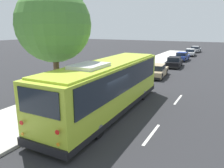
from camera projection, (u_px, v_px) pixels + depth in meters
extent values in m
plane|color=#28282B|center=(103.00, 120.00, 12.17)|extent=(160.00, 160.00, 0.00)
cube|color=beige|center=(50.00, 107.00, 13.95)|extent=(80.00, 4.22, 0.15)
cube|color=#AAA69D|center=(77.00, 113.00, 12.96)|extent=(80.00, 0.14, 0.15)
cube|color=#ADC633|center=(108.00, 86.00, 12.95)|extent=(10.97, 2.76, 2.71)
cube|color=black|center=(108.00, 106.00, 13.25)|extent=(11.03, 2.82, 0.28)
cube|color=black|center=(108.00, 77.00, 12.81)|extent=(10.08, 2.83, 1.29)
cube|color=black|center=(140.00, 64.00, 17.55)|extent=(0.08, 2.20, 1.35)
cube|color=black|center=(38.00, 103.00, 8.04)|extent=(0.08, 2.02, 1.03)
cube|color=black|center=(140.00, 56.00, 17.40)|extent=(0.08, 1.81, 0.22)
cube|color=#ADC633|center=(108.00, 63.00, 12.61)|extent=(10.30, 2.51, 0.10)
cube|color=silver|center=(89.00, 66.00, 10.89)|extent=(2.04, 1.47, 0.20)
cube|color=black|center=(139.00, 85.00, 18.01)|extent=(0.16, 2.54, 0.36)
cube|color=black|center=(41.00, 148.00, 8.48)|extent=(0.16, 2.54, 0.36)
cylinder|color=red|center=(21.00, 123.00, 8.60)|extent=(0.03, 0.18, 0.18)
cylinder|color=orange|center=(23.00, 134.00, 8.72)|extent=(0.03, 0.14, 0.14)
cylinder|color=red|center=(57.00, 132.00, 7.81)|extent=(0.03, 0.18, 0.18)
cylinder|color=orange|center=(58.00, 145.00, 7.93)|extent=(0.03, 0.14, 0.14)
cube|color=white|center=(130.00, 81.00, 18.39)|extent=(0.05, 0.32, 0.18)
cube|color=white|center=(149.00, 84.00, 17.65)|extent=(0.05, 0.32, 0.18)
cube|color=black|center=(122.00, 60.00, 17.79)|extent=(0.06, 0.10, 0.24)
cylinder|color=black|center=(115.00, 90.00, 16.51)|extent=(0.91, 0.32, 0.91)
cylinder|color=slate|center=(115.00, 90.00, 16.51)|extent=(0.41, 0.33, 0.41)
cylinder|color=black|center=(143.00, 93.00, 15.55)|extent=(0.91, 0.32, 0.91)
cylinder|color=slate|center=(143.00, 93.00, 15.55)|extent=(0.41, 0.33, 0.41)
cylinder|color=black|center=(60.00, 120.00, 11.07)|extent=(0.91, 0.32, 0.91)
cylinder|color=slate|center=(60.00, 120.00, 11.07)|extent=(0.41, 0.33, 0.41)
cylinder|color=black|center=(98.00, 128.00, 10.11)|extent=(0.91, 0.32, 0.91)
cylinder|color=slate|center=(98.00, 128.00, 10.11)|extent=(0.41, 0.33, 0.41)
cube|color=tan|center=(157.00, 72.00, 22.95)|extent=(4.44, 2.03, 0.64)
cube|color=black|center=(157.00, 67.00, 22.71)|extent=(2.16, 1.61, 0.48)
cube|color=tan|center=(157.00, 65.00, 22.65)|extent=(2.07, 1.57, 0.05)
cube|color=black|center=(161.00, 71.00, 24.94)|extent=(0.22, 1.63, 0.20)
cube|color=black|center=(152.00, 78.00, 21.07)|extent=(0.22, 1.63, 0.20)
cylinder|color=black|center=(153.00, 71.00, 24.50)|extent=(0.67, 0.25, 0.65)
cylinder|color=slate|center=(153.00, 71.00, 24.50)|extent=(0.31, 0.24, 0.29)
cylinder|color=black|center=(166.00, 72.00, 23.91)|extent=(0.67, 0.25, 0.65)
cylinder|color=slate|center=(166.00, 72.00, 23.91)|extent=(0.31, 0.24, 0.29)
cylinder|color=black|center=(146.00, 75.00, 22.07)|extent=(0.67, 0.25, 0.65)
cylinder|color=slate|center=(146.00, 75.00, 22.07)|extent=(0.31, 0.24, 0.29)
cylinder|color=black|center=(162.00, 77.00, 21.49)|extent=(0.67, 0.25, 0.65)
cylinder|color=slate|center=(162.00, 77.00, 21.49)|extent=(0.31, 0.24, 0.29)
cube|color=black|center=(174.00, 63.00, 28.86)|extent=(4.57, 2.08, 0.64)
cube|color=black|center=(174.00, 59.00, 28.62)|extent=(2.22, 1.66, 0.48)
cube|color=black|center=(174.00, 57.00, 28.56)|extent=(2.13, 1.61, 0.05)
cube|color=black|center=(176.00, 62.00, 30.91)|extent=(0.21, 1.68, 0.20)
cube|color=black|center=(171.00, 67.00, 26.92)|extent=(0.21, 1.68, 0.20)
cylinder|color=black|center=(170.00, 62.00, 30.45)|extent=(0.67, 0.25, 0.66)
cylinder|color=slate|center=(170.00, 62.00, 30.45)|extent=(0.31, 0.24, 0.30)
cylinder|color=black|center=(181.00, 63.00, 29.84)|extent=(0.67, 0.25, 0.66)
cylinder|color=slate|center=(181.00, 63.00, 29.84)|extent=(0.31, 0.24, 0.30)
cylinder|color=black|center=(166.00, 65.00, 27.96)|extent=(0.67, 0.25, 0.66)
cylinder|color=slate|center=(166.00, 65.00, 27.96)|extent=(0.31, 0.24, 0.30)
cylinder|color=black|center=(179.00, 66.00, 27.34)|extent=(0.67, 0.25, 0.66)
cylinder|color=slate|center=(179.00, 66.00, 27.34)|extent=(0.31, 0.24, 0.30)
cube|color=navy|center=(182.00, 57.00, 34.41)|extent=(4.17, 1.73, 0.64)
cube|color=black|center=(182.00, 54.00, 34.18)|extent=(1.99, 1.46, 0.48)
cube|color=navy|center=(182.00, 52.00, 34.12)|extent=(1.91, 1.42, 0.05)
cube|color=black|center=(185.00, 57.00, 36.23)|extent=(0.12, 1.59, 0.20)
cube|color=black|center=(179.00, 60.00, 32.71)|extent=(0.12, 1.59, 0.20)
cylinder|color=black|center=(179.00, 57.00, 35.91)|extent=(0.66, 0.22, 0.66)
cylinder|color=slate|center=(179.00, 57.00, 35.91)|extent=(0.30, 0.23, 0.30)
cylinder|color=black|center=(188.00, 58.00, 35.20)|extent=(0.66, 0.22, 0.66)
cylinder|color=slate|center=(188.00, 58.00, 35.20)|extent=(0.30, 0.23, 0.30)
cylinder|color=black|center=(175.00, 59.00, 33.71)|extent=(0.66, 0.22, 0.66)
cylinder|color=slate|center=(175.00, 59.00, 33.71)|extent=(0.30, 0.23, 0.30)
cylinder|color=black|center=(185.00, 60.00, 33.00)|extent=(0.66, 0.22, 0.66)
cylinder|color=slate|center=(185.00, 60.00, 33.00)|extent=(0.30, 0.23, 0.30)
cube|color=silver|center=(190.00, 53.00, 40.63)|extent=(4.50, 1.97, 0.61)
cube|color=black|center=(190.00, 50.00, 40.39)|extent=(2.18, 1.56, 0.48)
cube|color=silver|center=(190.00, 49.00, 40.33)|extent=(2.10, 1.52, 0.05)
cube|color=black|center=(191.00, 53.00, 42.64)|extent=(0.20, 1.58, 0.20)
cube|color=black|center=(189.00, 56.00, 38.71)|extent=(0.20, 1.58, 0.20)
cylinder|color=black|center=(187.00, 53.00, 42.18)|extent=(0.62, 0.25, 0.61)
cylinder|color=slate|center=(187.00, 53.00, 42.18)|extent=(0.29, 0.24, 0.27)
cylinder|color=black|center=(195.00, 53.00, 41.61)|extent=(0.62, 0.25, 0.61)
cylinder|color=slate|center=(195.00, 53.00, 41.61)|extent=(0.29, 0.24, 0.27)
cylinder|color=black|center=(185.00, 55.00, 39.72)|extent=(0.62, 0.25, 0.61)
cylinder|color=slate|center=(185.00, 55.00, 39.72)|extent=(0.29, 0.24, 0.27)
cylinder|color=black|center=(194.00, 55.00, 39.15)|extent=(0.62, 0.25, 0.61)
cylinder|color=slate|center=(194.00, 55.00, 39.15)|extent=(0.29, 0.24, 0.27)
cube|color=#A8AAAF|center=(195.00, 50.00, 46.41)|extent=(4.18, 1.98, 0.61)
cube|color=black|center=(195.00, 47.00, 46.18)|extent=(2.03, 1.58, 0.48)
cube|color=#A8AAAF|center=(196.00, 46.00, 46.12)|extent=(1.95, 1.54, 0.05)
cube|color=black|center=(197.00, 50.00, 48.13)|extent=(0.21, 1.61, 0.20)
cube|color=black|center=(193.00, 52.00, 44.78)|extent=(0.21, 1.61, 0.20)
cylinder|color=black|center=(193.00, 50.00, 47.88)|extent=(0.63, 0.25, 0.62)
cylinder|color=slate|center=(193.00, 50.00, 47.88)|extent=(0.29, 0.24, 0.28)
cylinder|color=black|center=(200.00, 50.00, 47.09)|extent=(0.63, 0.25, 0.62)
cylinder|color=slate|center=(200.00, 50.00, 47.09)|extent=(0.29, 0.24, 0.28)
cylinder|color=black|center=(190.00, 51.00, 45.79)|extent=(0.63, 0.25, 0.62)
cylinder|color=slate|center=(190.00, 51.00, 45.79)|extent=(0.29, 0.24, 0.28)
cylinder|color=black|center=(198.00, 51.00, 45.00)|extent=(0.63, 0.25, 0.62)
cylinder|color=slate|center=(198.00, 51.00, 45.00)|extent=(0.29, 0.24, 0.28)
cylinder|color=brown|center=(57.00, 80.00, 13.37)|extent=(0.34, 0.34, 3.49)
sphere|color=#4C8438|center=(54.00, 25.00, 12.56)|extent=(4.34, 4.34, 4.34)
sphere|color=#528F3C|center=(59.00, 0.00, 12.67)|extent=(2.82, 2.82, 2.82)
cylinder|color=gray|center=(19.00, 121.00, 9.91)|extent=(0.06, 0.06, 1.40)
cylinder|color=red|center=(132.00, 75.00, 21.42)|extent=(0.22, 0.22, 0.65)
sphere|color=red|center=(132.00, 71.00, 21.33)|extent=(0.20, 0.20, 0.20)
cube|color=silver|center=(152.00, 134.00, 10.50)|extent=(2.40, 0.14, 0.01)
cube|color=silver|center=(178.00, 99.00, 15.62)|extent=(2.40, 0.14, 0.01)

